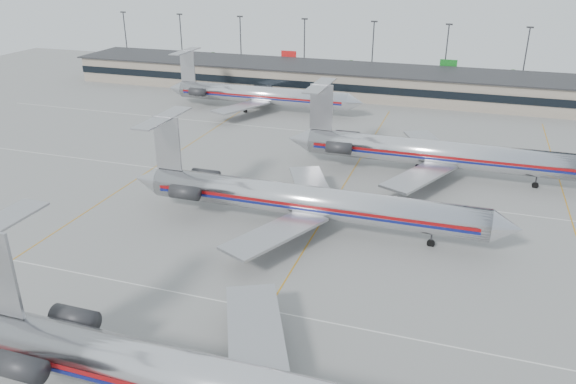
% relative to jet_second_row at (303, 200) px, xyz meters
% --- Properties ---
extents(ground, '(260.00, 260.00, 0.00)m').
position_rel_jet_second_row_xyz_m(ground, '(1.79, -27.73, -3.66)').
color(ground, gray).
rests_on(ground, ground).
extents(apron_markings, '(160.00, 0.15, 0.02)m').
position_rel_jet_second_row_xyz_m(apron_markings, '(1.79, -17.73, -3.65)').
color(apron_markings, silver).
rests_on(apron_markings, ground).
extents(terminal, '(162.00, 17.00, 6.25)m').
position_rel_jet_second_row_xyz_m(terminal, '(1.79, 70.24, -0.50)').
color(terminal, gray).
rests_on(terminal, ground).
extents(light_mast_row, '(163.60, 0.40, 15.28)m').
position_rel_jet_second_row_xyz_m(light_mast_row, '(1.79, 84.27, 4.92)').
color(light_mast_row, '#38383D').
rests_on(light_mast_row, ground).
extents(jet_second_row, '(48.16, 28.36, 12.61)m').
position_rel_jet_second_row_xyz_m(jet_second_row, '(0.00, 0.00, 0.00)').
color(jet_second_row, silver).
rests_on(jet_second_row, ground).
extents(jet_third_row, '(47.04, 28.93, 12.86)m').
position_rel_jet_second_row_xyz_m(jet_third_row, '(13.43, 22.38, 0.08)').
color(jet_third_row, silver).
rests_on(jet_third_row, ground).
extents(jet_back_row, '(43.52, 26.77, 11.90)m').
position_rel_jet_second_row_xyz_m(jet_back_row, '(-24.85, 49.17, -0.20)').
color(jet_back_row, silver).
rests_on(jet_back_row, ground).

